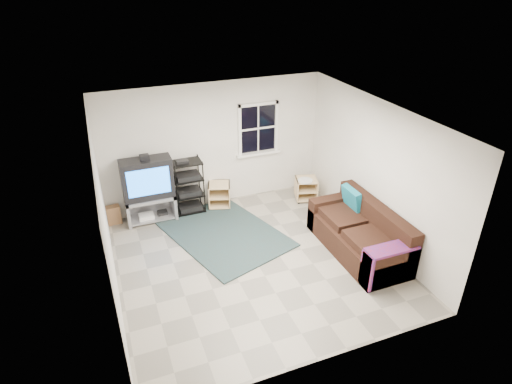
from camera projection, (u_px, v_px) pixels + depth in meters
name	position (u px, v px, depth m)	size (l,w,h in m)	color
room	(258.00, 132.00, 8.94)	(4.60, 4.62, 4.60)	gray
tv_unit	(148.00, 185.00, 8.31)	(0.97, 0.48, 1.42)	gray
av_rack	(189.00, 190.00, 8.71)	(0.59, 0.43, 1.17)	black
side_table_left	(219.00, 194.00, 9.05)	(0.56, 0.56, 0.52)	#DBB887
side_table_right	(306.00, 187.00, 9.30)	(0.56, 0.56, 0.52)	#DBB887
sofa	(360.00, 235.00, 7.57)	(0.93, 2.10, 0.96)	black
shag_rug	(225.00, 234.00, 8.18)	(1.72, 2.37, 0.03)	#331F16
paper_bag	(114.00, 215.00, 8.46)	(0.27, 0.17, 0.38)	brown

